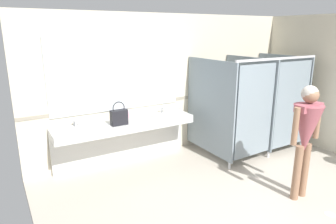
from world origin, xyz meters
The scene contains 10 objects.
wall_back centered at (0.00, 3.13, 1.35)m, with size 5.84×0.12×2.69m, color beige.
wall_back_tile_band centered at (0.00, 3.07, 1.05)m, with size 5.84×0.01×0.06m, color #9E937F.
vanity_counter centered at (-1.22, 2.86, 0.62)m, with size 2.50×0.55×0.96m.
mirror_panel centered at (-1.22, 3.06, 1.65)m, with size 2.40×0.02×1.31m, color silver.
bathroom_stalls centered at (1.28, 2.17, 1.01)m, with size 2.03×1.38×1.92m.
person_standing centered at (0.54, 0.51, 1.06)m, with size 0.58×0.41×1.67m.
handbag centered at (-1.39, 2.64, 0.99)m, with size 0.28×0.13×0.40m.
soap_dispenser centered at (-1.12, 2.94, 0.92)m, with size 0.07×0.07×0.18m.
paper_cup centered at (-0.66, 2.74, 0.90)m, with size 0.07×0.07×0.11m, color white.
floor_drain_cover centered at (0.53, 0.01, 0.00)m, with size 0.14×0.14×0.01m, color #B7BABF.
Camera 1 is at (-3.12, -1.92, 2.38)m, focal length 32.04 mm.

